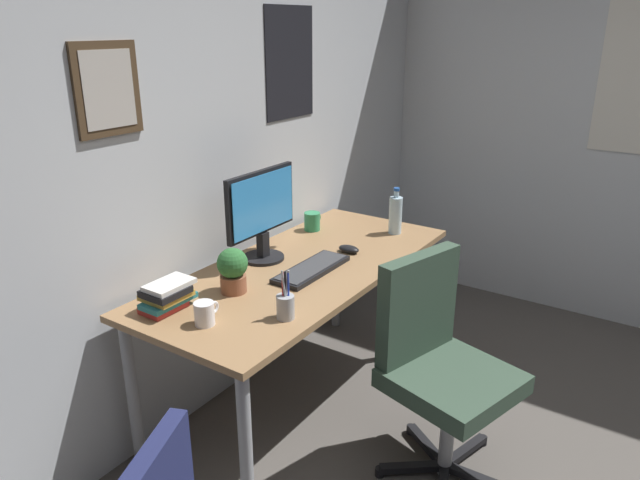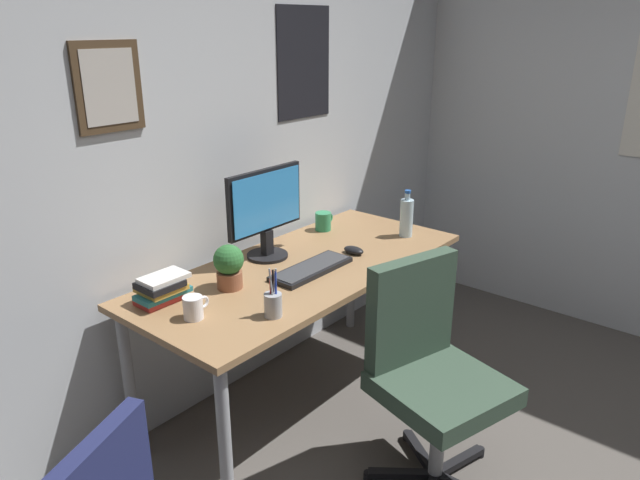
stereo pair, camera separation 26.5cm
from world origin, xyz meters
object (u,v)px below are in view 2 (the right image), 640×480
Objects in this scene: office_chair at (429,365)px; computer_mouse at (354,250)px; coffee_mug_far at (323,221)px; water_bottle at (406,217)px; potted_plant at (229,265)px; keyboard at (311,269)px; monitor at (266,210)px; coffee_mug_near at (194,307)px; book_stack_left at (161,289)px; pen_cup at (273,303)px.

office_chair is 8.64× the size of computer_mouse.
water_bottle is at bearing -62.67° from coffee_mug_far.
office_chair is at bearing -67.16° from potted_plant.
office_chair reaches higher than keyboard.
computer_mouse is at bearing -14.36° from potted_plant.
monitor is 0.70m from coffee_mug_near.
coffee_mug_near is 0.21m from book_stack_left.
keyboard is at bearing 87.87° from office_chair.
office_chair is 2.21× the size of keyboard.
coffee_mug_far is at bearing 62.43° from computer_mouse.
office_chair reaches higher than coffee_mug_near.
computer_mouse is at bearing -16.52° from book_stack_left.
potted_plant is at bearing 165.64° from computer_mouse.
office_chair reaches higher than potted_plant.
monitor is at bearing 2.11° from book_stack_left.
pen_cup reaches higher than computer_mouse.
office_chair is 0.97m from water_bottle.
water_bottle is 1.33m from coffee_mug_near.
monitor reaches higher than book_stack_left.
pen_cup is (-1.11, -0.10, -0.05)m from water_bottle.
water_bottle is 1.26× the size of pen_cup.
monitor is at bearing 47.02° from pen_cup.
keyboard is at bearing -145.81° from coffee_mug_far.
computer_mouse is at bearing 12.20° from pen_cup.
monitor reaches higher than coffee_mug_near.
potted_plant is (-0.36, -0.13, -0.13)m from monitor.
pen_cup is (-0.43, -0.46, -0.19)m from monitor.
book_stack_left is (-0.63, -0.02, -0.18)m from monitor.
pen_cup is (-0.73, -0.16, 0.04)m from computer_mouse.
potted_plant is 0.90× the size of book_stack_left.
coffee_mug_far is at bearing 5.09° from monitor.
coffee_mug_near is at bearing 131.37° from office_chair.
coffee_mug_far is at bearing 117.33° from water_bottle.
coffee_mug_far is 1.04m from pen_cup.
office_chair is 4.38× the size of book_stack_left.
computer_mouse is 0.55× the size of pen_cup.
pen_cup is at bearing -101.79° from potted_plant.
book_stack_left is at bearing 123.84° from office_chair.
water_bottle reaches higher than computer_mouse.
keyboard is 0.70m from water_bottle.
office_chair is 1.13m from book_stack_left.
book_stack_left reaches higher than keyboard.
monitor is at bearing 88.68° from office_chair.
potted_plant is (0.28, 0.10, 0.06)m from coffee_mug_near.
keyboard is 1.98× the size of book_stack_left.
monitor is 2.30× the size of pen_cup.
water_bottle is 0.45m from coffee_mug_far.
potted_plant is 0.29m from book_stack_left.
keyboard is at bearing 22.16° from pen_cup.
coffee_mug_far is (0.50, 0.97, 0.28)m from office_chair.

